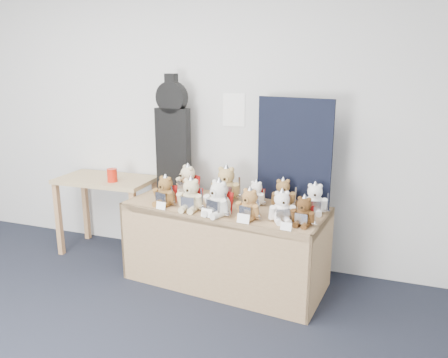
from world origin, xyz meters
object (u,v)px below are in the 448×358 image
(teddy_front_far_left, at_px, (165,192))
(teddy_front_far_right, at_px, (282,208))
(teddy_back_right, at_px, (283,194))
(teddy_back_far_left, at_px, (186,185))
(teddy_back_end, at_px, (315,200))
(guitar_case, at_px, (173,134))
(display_table, at_px, (222,225))
(teddy_back_left, at_px, (188,182))
(teddy_front_right, at_px, (249,205))
(teddy_front_left, at_px, (191,196))
(teddy_front_end, at_px, (304,212))
(teddy_back_centre_left, at_px, (226,185))
(teddy_front_centre, at_px, (219,199))
(side_table, at_px, (106,190))
(teddy_back_centre_right, at_px, (256,194))
(red_cup, at_px, (112,175))

(teddy_front_far_left, distance_m, teddy_front_far_right, 1.01)
(teddy_back_right, distance_m, teddy_back_far_left, 0.90)
(teddy_back_end, bearing_deg, teddy_front_far_left, -178.80)
(guitar_case, xyz_separation_m, teddy_back_end, (1.36, -0.25, -0.41))
(display_table, xyz_separation_m, teddy_back_far_left, (-0.43, 0.23, 0.24))
(teddy_back_left, bearing_deg, teddy_front_right, 0.99)
(display_table, distance_m, teddy_front_far_right, 0.62)
(teddy_front_left, bearing_deg, teddy_front_right, -4.11)
(display_table, bearing_deg, teddy_front_far_right, -9.72)
(teddy_front_far_left, height_order, teddy_back_far_left, teddy_front_far_left)
(display_table, relative_size, teddy_back_end, 6.30)
(display_table, distance_m, teddy_front_end, 0.77)
(teddy_back_centre_left, height_order, teddy_back_right, teddy_back_centre_left)
(teddy_front_far_right, distance_m, teddy_front_end, 0.17)
(teddy_front_right, bearing_deg, teddy_front_end, 15.76)
(teddy_back_right, bearing_deg, teddy_front_far_left, 175.89)
(teddy_front_centre, bearing_deg, teddy_back_centre_left, 123.53)
(teddy_back_right, bearing_deg, teddy_front_right, -135.81)
(teddy_back_left, height_order, teddy_back_far_left, teddy_back_left)
(side_table, bearing_deg, guitar_case, 7.14)
(teddy_back_end, distance_m, teddy_back_far_left, 1.18)
(teddy_front_centre, distance_m, teddy_back_far_left, 0.63)
(guitar_case, relative_size, teddy_back_centre_right, 4.55)
(guitar_case, xyz_separation_m, teddy_back_far_left, (0.19, -0.14, -0.43))
(teddy_front_centre, bearing_deg, red_cup, -174.21)
(red_cup, xyz_separation_m, teddy_front_right, (1.46, -0.36, -0.03))
(teddy_front_left, relative_size, teddy_front_right, 1.11)
(display_table, distance_m, teddy_back_centre_left, 0.36)
(teddy_front_centre, xyz_separation_m, teddy_front_far_right, (0.50, 0.03, -0.02))
(display_table, bearing_deg, teddy_back_centre_right, 41.76)
(red_cup, xyz_separation_m, teddy_front_far_right, (1.71, -0.33, -0.03))
(teddy_back_left, bearing_deg, teddy_front_far_left, -66.69)
(side_table, bearing_deg, display_table, -12.74)
(teddy_front_left, height_order, teddy_back_left, teddy_back_left)
(teddy_back_right, bearing_deg, teddy_back_centre_right, 166.09)
(red_cup, bearing_deg, teddy_front_right, -13.77)
(teddy_front_far_left, distance_m, teddy_front_centre, 0.52)
(teddy_front_far_right, xyz_separation_m, teddy_back_left, (-0.96, 0.40, 0.01))
(teddy_back_far_left, bearing_deg, display_table, -8.51)
(teddy_back_far_left, bearing_deg, teddy_front_left, -39.92)
(teddy_front_left, height_order, teddy_front_far_right, teddy_front_left)
(teddy_back_centre_right, relative_size, teddy_back_end, 0.85)
(side_table, relative_size, teddy_back_far_left, 4.06)
(red_cup, relative_size, teddy_front_right, 0.46)
(teddy_back_centre_right, distance_m, teddy_back_right, 0.23)
(teddy_front_far_left, height_order, teddy_front_right, teddy_front_far_left)
(teddy_back_far_left, bearing_deg, red_cup, -156.26)
(display_table, relative_size, teddy_back_far_left, 7.57)
(teddy_front_end, bearing_deg, teddy_back_left, 167.56)
(side_table, bearing_deg, red_cup, -34.35)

